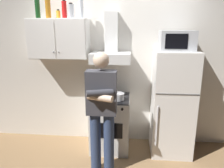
% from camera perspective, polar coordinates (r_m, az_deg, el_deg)
% --- Properties ---
extents(ground_plane, '(7.00, 7.00, 0.00)m').
position_cam_1_polar(ground_plane, '(3.51, 0.00, -18.47)').
color(ground_plane, olive).
extents(back_wall_tiled, '(4.80, 0.10, 2.70)m').
position_cam_1_polar(back_wall_tiled, '(3.57, 0.87, 5.61)').
color(back_wall_tiled, silver).
rests_on(back_wall_tiled, ground_plane).
extents(upper_cabinet, '(0.90, 0.37, 0.60)m').
position_cam_1_polar(upper_cabinet, '(3.47, -13.82, 11.57)').
color(upper_cabinet, white).
extents(stove_oven, '(0.60, 0.62, 0.87)m').
position_cam_1_polar(stove_oven, '(3.51, -0.45, -10.28)').
color(stove_oven, white).
rests_on(stove_oven, ground_plane).
extents(range_hood, '(0.60, 0.44, 0.75)m').
position_cam_1_polar(range_hood, '(3.32, -0.28, 9.20)').
color(range_hood, white).
extents(refrigerator, '(0.60, 0.62, 1.60)m').
position_cam_1_polar(refrigerator, '(3.42, 15.65, -4.94)').
color(refrigerator, white).
rests_on(refrigerator, ground_plane).
extents(microwave, '(0.48, 0.37, 0.28)m').
position_cam_1_polar(microwave, '(3.25, 16.78, 10.97)').
color(microwave, '#B7BABF').
rests_on(microwave, refrigerator).
extents(person_standing, '(0.38, 0.33, 1.64)m').
position_cam_1_polar(person_standing, '(2.78, -2.74, -6.83)').
color(person_standing, navy).
rests_on(person_standing, ground_plane).
extents(cooking_pot, '(0.29, 0.19, 0.10)m').
position_cam_1_polar(cooking_pot, '(3.21, 1.64, -3.32)').
color(cooking_pot, '#B7BABF').
rests_on(cooking_pot, stove_oven).
extents(bottle_spice_jar, '(0.06, 0.06, 0.13)m').
position_cam_1_polar(bottle_spice_jar, '(3.50, -14.04, 17.47)').
color(bottle_spice_jar, gold).
rests_on(bottle_spice_jar, upper_cabinet).
extents(bottle_soda_red, '(0.07, 0.07, 0.27)m').
position_cam_1_polar(bottle_soda_red, '(3.47, -12.53, 18.69)').
color(bottle_soda_red, red).
rests_on(bottle_soda_red, upper_cabinet).
extents(bottle_liquor_amber, '(0.08, 0.08, 0.28)m').
position_cam_1_polar(bottle_liquor_amber, '(3.49, -16.58, 18.55)').
color(bottle_liquor_amber, '#B7721E').
rests_on(bottle_liquor_amber, upper_cabinet).
extents(bottle_canister_steel, '(0.10, 0.10, 0.22)m').
position_cam_1_polar(bottle_canister_steel, '(3.44, -10.82, 18.43)').
color(bottle_canister_steel, '#B2B5BA').
rests_on(bottle_canister_steel, upper_cabinet).
extents(bottle_wine_green, '(0.07, 0.07, 0.34)m').
position_cam_1_polar(bottle_wine_green, '(3.58, -19.16, 18.72)').
color(bottle_wine_green, '#19471E').
rests_on(bottle_wine_green, upper_cabinet).
extents(bottle_vodka_clear, '(0.08, 0.08, 0.29)m').
position_cam_1_polar(bottle_vodka_clear, '(3.37, -8.27, 19.18)').
color(bottle_vodka_clear, silver).
rests_on(bottle_vodka_clear, upper_cabinet).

